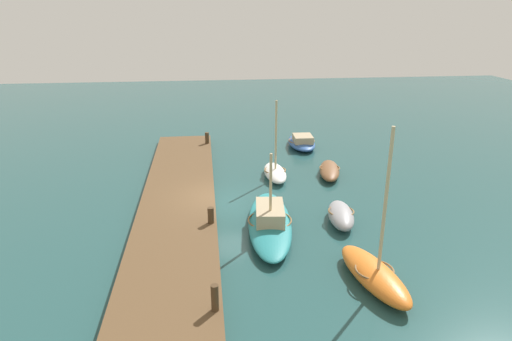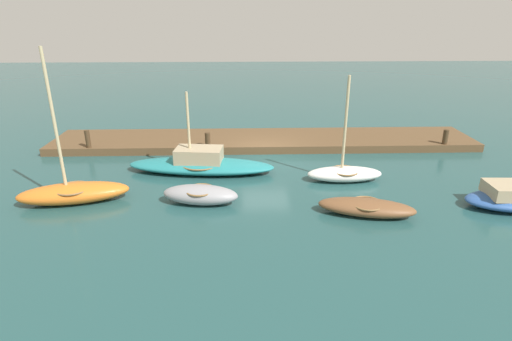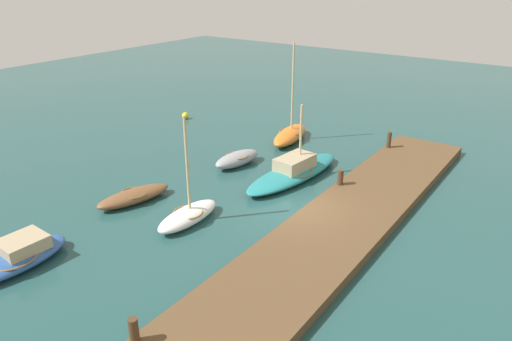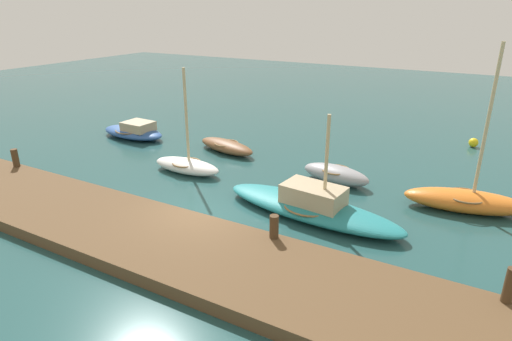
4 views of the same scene
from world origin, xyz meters
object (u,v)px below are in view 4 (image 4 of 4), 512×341
(mooring_post_mid_west, at_px, (274,227))
(rowboat_white, at_px, (187,165))
(marker_buoy, at_px, (473,143))
(sailboat_teal, at_px, (311,206))
(motorboat_blue, at_px, (134,131))
(rowboat_brown, at_px, (226,146))
(dinghy_grey, at_px, (336,174))
(mooring_post_mid_east, at_px, (510,285))
(mooring_post_west, at_px, (15,158))
(rowboat_orange, at_px, (465,200))

(mooring_post_mid_west, bearing_deg, rowboat_white, 148.51)
(mooring_post_mid_west, relative_size, marker_buoy, 1.54)
(sailboat_teal, height_order, mooring_post_mid_west, sailboat_teal)
(sailboat_teal, distance_m, motorboat_blue, 13.08)
(mooring_post_mid_west, bearing_deg, motorboat_blue, 151.20)
(rowboat_brown, distance_m, dinghy_grey, 6.32)
(rowboat_brown, height_order, dinghy_grey, dinghy_grey)
(motorboat_blue, distance_m, mooring_post_mid_east, 19.67)
(mooring_post_west, bearing_deg, rowboat_brown, 49.02)
(rowboat_white, distance_m, rowboat_orange, 11.30)
(marker_buoy, bearing_deg, motorboat_blue, -155.99)
(sailboat_teal, xyz_separation_m, motorboat_blue, (-12.41, 4.12, -0.03))
(rowboat_white, distance_m, mooring_post_mid_east, 13.12)
(rowboat_orange, bearing_deg, rowboat_white, 178.68)
(rowboat_orange, relative_size, marker_buoy, 12.40)
(mooring_post_mid_west, relative_size, mooring_post_mid_east, 0.80)
(sailboat_teal, xyz_separation_m, mooring_post_west, (-12.75, -2.63, 0.39))
(mooring_post_west, relative_size, mooring_post_mid_west, 1.06)
(motorboat_blue, relative_size, rowboat_white, 0.89)
(rowboat_brown, distance_m, marker_buoy, 12.96)
(motorboat_blue, relative_size, mooring_post_mid_west, 5.58)
(dinghy_grey, xyz_separation_m, rowboat_white, (-6.16, -2.13, -0.02))
(rowboat_orange, relative_size, mooring_post_mid_east, 6.48)
(rowboat_orange, xyz_separation_m, mooring_post_mid_east, (1.38, -5.74, 0.42))
(motorboat_blue, distance_m, rowboat_white, 6.61)
(rowboat_orange, distance_m, mooring_post_mid_east, 5.92)
(dinghy_grey, bearing_deg, mooring_post_west, -145.31)
(rowboat_white, xyz_separation_m, mooring_post_mid_west, (6.33, -3.88, 0.41))
(mooring_post_mid_east, xyz_separation_m, marker_buoy, (-1.69, 14.22, -0.63))
(rowboat_white, height_order, marker_buoy, rowboat_white)
(sailboat_teal, height_order, motorboat_blue, sailboat_teal)
(dinghy_grey, distance_m, mooring_post_mid_west, 6.02)
(rowboat_orange, bearing_deg, dinghy_grey, 166.12)
(rowboat_orange, xyz_separation_m, mooring_post_west, (-17.43, -5.74, 0.36))
(sailboat_teal, distance_m, mooring_post_mid_east, 6.62)
(mooring_post_west, bearing_deg, dinghy_grey, 25.77)
(sailboat_teal, distance_m, mooring_post_west, 13.02)
(dinghy_grey, bearing_deg, motorboat_blue, -174.59)
(motorboat_blue, xyz_separation_m, mooring_post_west, (-0.33, -6.75, 0.42))
(mooring_post_mid_west, bearing_deg, mooring_post_west, 180.00)
(rowboat_orange, bearing_deg, marker_buoy, 81.29)
(rowboat_brown, distance_m, mooring_post_mid_west, 9.61)
(rowboat_brown, relative_size, marker_buoy, 7.72)
(sailboat_teal, relative_size, mooring_post_mid_west, 9.49)
(sailboat_teal, xyz_separation_m, mooring_post_mid_west, (-0.13, -2.63, 0.37))
(rowboat_white, relative_size, mooring_post_west, 5.91)
(rowboat_brown, height_order, marker_buoy, rowboat_brown)
(dinghy_grey, relative_size, rowboat_white, 0.67)
(rowboat_brown, xyz_separation_m, mooring_post_mid_east, (12.57, -7.18, 0.56))
(motorboat_blue, height_order, mooring_post_mid_east, mooring_post_mid_east)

